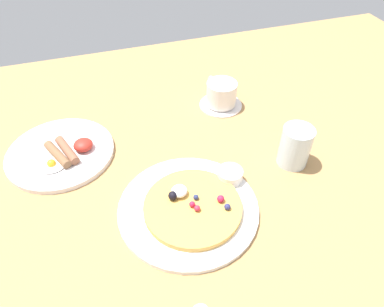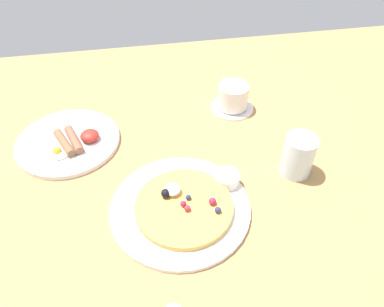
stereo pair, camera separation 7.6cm
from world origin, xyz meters
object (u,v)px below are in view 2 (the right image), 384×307
Objects in this scene: breakfast_plate at (68,141)px; coffee_cup at (233,95)px; pancake_plate at (180,208)px; coffee_saucer at (232,107)px; water_glass at (298,156)px; syrup_ramekin at (227,178)px.

breakfast_plate is 0.45m from coffee_cup.
pancake_plate is 2.42× the size of coffee_saucer.
water_glass is (0.08, -0.27, 0.01)m from coffee_cup.
coffee_cup reaches higher than syrup_ramekin.
pancake_plate is 1.14× the size of breakfast_plate.
breakfast_plate is at bearing -170.80° from coffee_cup.
coffee_cup is at bearing 58.64° from pancake_plate.
water_glass is at bearing -73.81° from coffee_cup.
syrup_ramekin is at bearing -174.76° from water_glass.
syrup_ramekin is 0.17m from water_glass.
water_glass reaches higher than coffee_cup.
coffee_saucer is (0.20, 0.33, -0.00)m from pancake_plate.
water_glass reaches higher than pancake_plate.
coffee_saucer is at bearing 72.44° from syrup_ramekin.
coffee_cup is (-0.00, 0.00, 0.04)m from coffee_saucer.
breakfast_plate is 2.12× the size of coffee_saucer.
coffee_cup is at bearing 106.19° from water_glass.
water_glass is (0.28, 0.06, 0.04)m from pancake_plate.
water_glass is (0.52, -0.19, 0.04)m from breakfast_plate.
pancake_plate is 0.29m from water_glass.
water_glass reaches higher than breakfast_plate.
syrup_ramekin reaches higher than pancake_plate.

